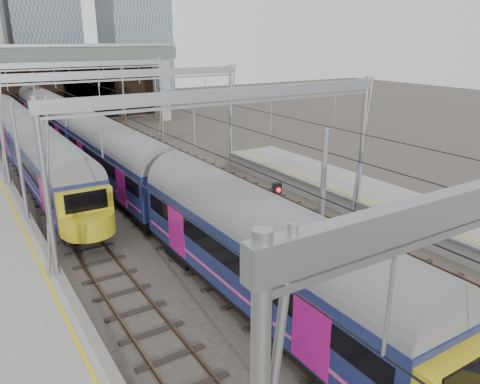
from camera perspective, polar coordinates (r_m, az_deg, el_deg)
ground at (r=17.66m, az=13.67°, el=-16.51°), size 160.00×160.00×0.00m
tracks at (r=28.80m, az=-7.92°, el=-1.99°), size 14.40×80.00×0.22m
overhead_line at (r=33.25m, az=-13.17°, el=12.05°), size 16.80×80.00×8.00m
retaining_wall at (r=63.15m, az=-21.26°, el=12.04°), size 28.00×2.75×9.00m
overbridge at (r=56.88m, az=-21.77°, el=14.40°), size 28.00×3.00×9.25m
train_main at (r=38.39m, az=-18.24°, el=6.20°), size 2.77×64.12×4.78m
train_second at (r=37.85m, az=-24.16°, el=5.25°), size 2.67×30.89×4.64m
signal_near_left at (r=13.06m, az=3.84°, el=-13.37°), size 0.37×0.47×4.90m
signal_near_centre at (r=18.02m, az=4.15°, el=-4.21°), size 0.38×0.47×4.83m
equip_cover_a at (r=18.20m, az=13.47°, el=-15.16°), size 0.93×0.75×0.10m
equip_cover_b at (r=21.81m, az=9.78°, el=-8.92°), size 0.98×0.81×0.10m
equip_cover_c at (r=19.13m, az=25.51°, el=-14.79°), size 1.06×0.84×0.11m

